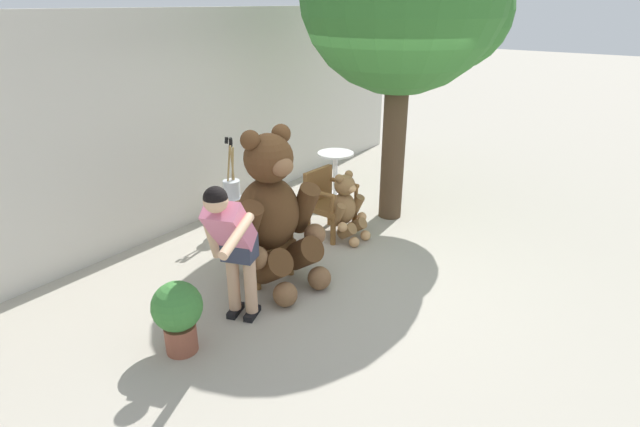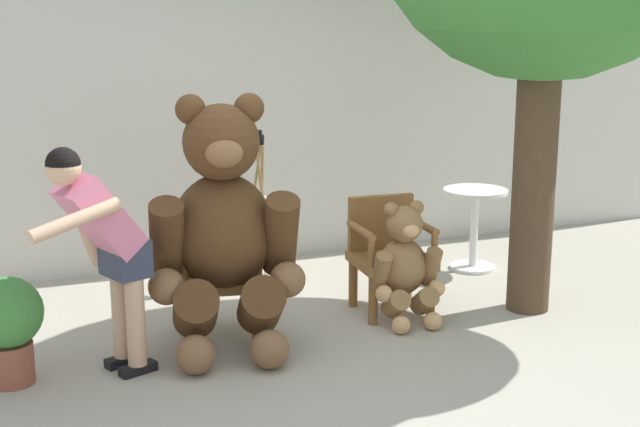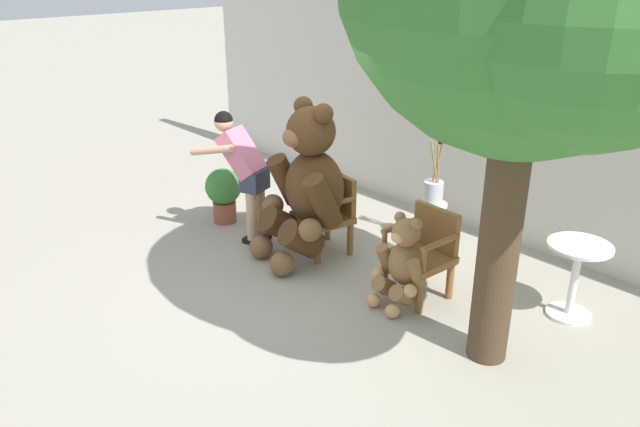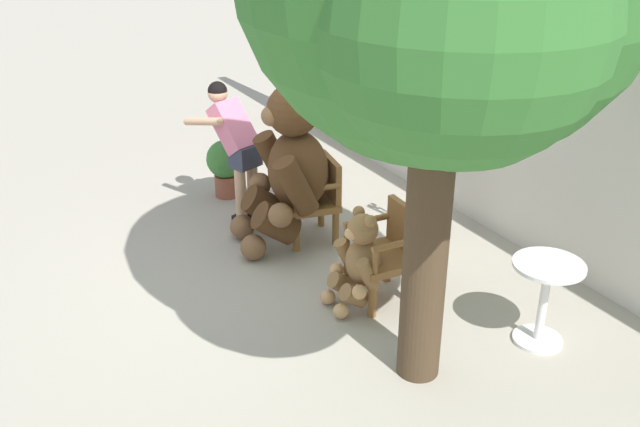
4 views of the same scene
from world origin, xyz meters
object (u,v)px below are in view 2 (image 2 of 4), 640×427
wooden_chair_right (389,251)px  person_visitor (104,239)px  potted_plant (8,322)px  white_stool (258,241)px  teddy_bear_small (405,264)px  teddy_bear_large (224,227)px  round_side_table (474,220)px  wooden_chair_left (219,270)px  brush_bucket (258,208)px

wooden_chair_right → person_visitor: (-2.17, -0.49, 0.43)m
person_visitor → potted_plant: person_visitor is taller
white_stool → wooden_chair_right: bearing=-55.9°
teddy_bear_small → potted_plant: size_ratio=1.32×
wooden_chair_right → white_stool: (-0.71, 1.04, -0.11)m
teddy_bear_large → round_side_table: teddy_bear_large is taller
wooden_chair_left → round_side_table: size_ratio=1.19×
teddy_bear_small → round_side_table: bearing=40.0°
wooden_chair_left → white_stool: bearing=59.2°
teddy_bear_small → potted_plant: teddy_bear_small is taller
wooden_chair_left → teddy_bear_small: 1.35m
wooden_chair_left → round_side_table: 2.59m
wooden_chair_left → white_stool: (0.62, 1.04, -0.11)m
wooden_chair_right → person_visitor: 2.27m
wooden_chair_left → potted_plant: bearing=-164.8°
wooden_chair_right → potted_plant: wooden_chair_right is taller
wooden_chair_right → teddy_bear_small: bearing=-91.2°
brush_bucket → wooden_chair_left: bearing=-120.9°
white_stool → potted_plant: size_ratio=0.68×
potted_plant → teddy_bear_small: bearing=2.1°
teddy_bear_large → person_visitor: 0.85m
potted_plant → teddy_bear_large: bearing=4.8°
wooden_chair_right → teddy_bear_small: teddy_bear_small is taller
white_stool → brush_bucket: 0.28m
white_stool → round_side_table: size_ratio=0.64×
wooden_chair_left → wooden_chair_right: same height
wooden_chair_left → brush_bucket: brush_bucket is taller
wooden_chair_left → person_visitor: (-0.85, -0.49, 0.43)m
teddy_bear_small → white_stool: size_ratio=1.96×
teddy_bear_small → potted_plant: (-2.76, -0.10, -0.04)m
brush_bucket → person_visitor: bearing=-133.7°
teddy_bear_large → teddy_bear_small: teddy_bear_large is taller
white_stool → teddy_bear_large: bearing=-116.3°
wooden_chair_left → brush_bucket: size_ratio=1.03×
teddy_bear_small → brush_bucket: bearing=117.6°
potted_plant → wooden_chair_left: bearing=15.2°
wooden_chair_right → round_side_table: size_ratio=1.19×
wooden_chair_left → teddy_bear_large: size_ratio=0.50×
wooden_chair_left → teddy_bear_large: bearing=-95.8°
teddy_bear_small → teddy_bear_large: bearing=179.3°
wooden_chair_right → wooden_chair_left: bearing=-180.0°
round_side_table → person_visitor: bearing=-160.4°
teddy_bear_large → round_side_table: size_ratio=2.39×
round_side_table → potted_plant: bearing=-164.5°
wooden_chair_right → potted_plant: 2.79m
teddy_bear_large → potted_plant: bearing=-175.2°
round_side_table → wooden_chair_left: bearing=-164.4°
brush_bucket → round_side_table: 1.91m
potted_plant → white_stool: bearing=34.9°
wooden_chair_left → person_visitor: 1.07m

